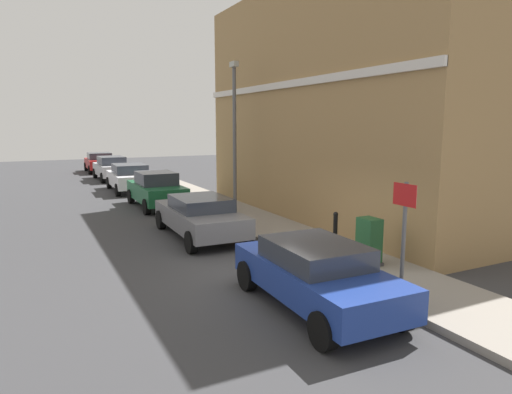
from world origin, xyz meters
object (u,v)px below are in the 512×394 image
Objects in this scene: car_blue at (316,273)px; bollard_near_cabinet at (335,229)px; lamppost at (235,131)px; car_grey at (200,215)px; car_silver at (111,168)px; car_green at (156,189)px; street_sign at (404,222)px; car_red at (100,162)px; utility_cabinet at (369,243)px; car_white at (129,177)px.

car_blue is 3.85m from bollard_near_cabinet.
lamppost reaches higher than car_blue.
car_grey is 16.71m from car_silver.
car_green is 12.84m from street_sign.
car_red is at bearing 1.51° from car_blue.
utility_cabinet is 2.31m from street_sign.
car_blue is 1.77× the size of street_sign.
utility_cabinet is at bearing -151.88° from car_grey.
street_sign reaches higher than car_red.
street_sign is (1.67, -0.57, 0.96)m from car_blue.
car_grey is 4.49m from lamppost.
car_grey reaches higher than bollard_near_cabinet.
car_silver is 0.72× the size of lamppost.
street_sign is (-0.82, -1.93, 0.98)m from utility_cabinet.
car_white is 10.99m from car_red.
car_green reaches higher than utility_cabinet.
car_blue and car_grey have the same top height.
car_red is 3.45× the size of utility_cabinet.
lamppost reaches higher than street_sign.
bollard_near_cabinet is (2.59, 2.85, 0.00)m from car_blue.
car_white is at bearing 1.62° from car_blue.
street_sign is at bearing -105.05° from bollard_near_cabinet.
car_white reaches higher than car_red.
car_red is (-0.04, 16.27, -0.03)m from car_green.
car_green reaches higher than car_white.
car_silver reaches higher than car_red.
lamppost reaches higher than utility_cabinet.
car_grey is at bearing 104.16° from street_sign.
car_white reaches higher than car_blue.
car_grey is at bearing 117.23° from utility_cabinet.
car_green is at bearing 1.30° from car_blue.
lamppost reaches higher than car_red.
car_white is 0.75× the size of lamppost.
car_silver reaches higher than bollard_near_cabinet.
utility_cabinet is 0.50× the size of street_sign.
utility_cabinet is (2.44, -10.78, -0.10)m from car_green.
car_white is 5.62m from car_silver.
utility_cabinet is at bearing -93.83° from bollard_near_cabinet.
bollard_near_cabinet is 3.67m from street_sign.
bollard_near_cabinet is at bearing -173.43° from car_silver.
lamppost is at bearing -172.11° from car_red.
car_green is 16.27m from car_red.
street_sign is at bearing -176.70° from car_silver.
utility_cabinet is at bearing -174.19° from car_silver.
car_green is 1.02× the size of car_red.
car_white is 1.88× the size of street_sign.
bollard_near_cabinet is at bearing -164.88° from car_green.
car_silver is at bearing 0.24° from car_green.
car_grey is (-0.07, 6.33, -0.00)m from car_blue.
car_grey is 1.12× the size of car_red.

